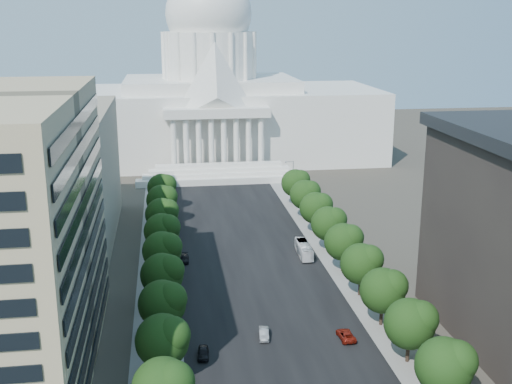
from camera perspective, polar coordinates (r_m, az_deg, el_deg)
name	(u,v)px	position (r m, az deg, el deg)	size (l,w,h in m)	color
road_asphalt	(243,245)	(145.34, -1.15, -4.72)	(30.00, 260.00, 0.01)	black
sidewalk_left	(158,249)	(144.42, -8.68, -5.04)	(8.00, 260.00, 0.02)	gray
sidewalk_right	(325,241)	(148.70, 6.15, -4.34)	(8.00, 260.00, 0.02)	gray
capitol	(210,103)	(233.01, -4.07, 7.88)	(120.00, 56.00, 73.00)	white
office_block_left_far	(25,177)	(152.96, -19.82, 1.24)	(38.00, 52.00, 30.00)	gray
tree_l_c	(165,339)	(92.14, -8.13, -12.83)	(7.79, 7.60, 9.97)	#33261C
tree_l_d	(164,303)	(102.90, -8.16, -9.70)	(7.79, 7.60, 9.97)	#33261C
tree_l_e	(164,273)	(113.91, -8.19, -7.18)	(7.79, 7.60, 9.97)	#33261C
tree_l_f	(164,250)	(125.10, -8.22, -5.10)	(7.79, 7.60, 9.97)	#33261C
tree_l_g	(163,230)	(136.43, -8.24, -3.36)	(7.79, 7.60, 9.97)	#33261C
tree_l_h	(163,213)	(147.87, -8.25, -1.90)	(7.79, 7.60, 9.97)	#33261C
tree_l_i	(163,199)	(159.38, -8.27, -0.64)	(7.79, 7.60, 9.97)	#33261C
tree_l_j	(163,187)	(170.97, -8.28, 0.45)	(7.79, 7.60, 9.97)	#33261C
tree_r_b	(447,365)	(88.84, 16.65, -14.49)	(7.79, 7.60, 9.97)	#33261C
tree_r_c	(412,322)	(98.50, 13.73, -11.19)	(7.79, 7.60, 9.97)	#33261C
tree_r_d	(385,289)	(108.64, 11.40, -8.47)	(7.79, 7.60, 9.97)	#33261C
tree_r_e	(363,263)	(119.12, 9.49, -6.21)	(7.79, 7.60, 9.97)	#33261C
tree_r_f	(345,241)	(129.86, 7.91, -4.32)	(7.79, 7.60, 9.97)	#33261C
tree_r_g	(330,223)	(140.81, 6.58, -2.71)	(7.79, 7.60, 9.97)	#33261C
tree_r_h	(317,207)	(151.91, 5.45, -1.34)	(7.79, 7.60, 9.97)	#33261C
tree_r_i	(306,194)	(163.15, 4.47, -0.16)	(7.79, 7.60, 9.97)	#33261C
tree_r_j	(296,182)	(174.48, 3.62, 0.88)	(7.79, 7.60, 9.97)	#33261C
streetlight_b	(424,328)	(98.68, 14.74, -11.62)	(2.61, 0.44, 9.00)	gray
streetlight_c	(371,265)	(119.98, 10.17, -6.41)	(2.61, 0.44, 9.00)	gray
streetlight_d	(335,223)	(142.49, 7.06, -2.78)	(2.61, 0.44, 9.00)	gray
streetlight_e	(310,194)	(165.71, 4.83, -0.15)	(2.61, 0.44, 9.00)	gray
streetlight_f	(291,171)	(189.39, 3.15, 1.83)	(2.61, 0.44, 9.00)	gray
car_dark_a	(203,353)	(100.03, -4.72, -14.06)	(1.68, 4.19, 1.43)	black
car_silver	(264,334)	(105.07, 0.71, -12.48)	(1.49, 4.27, 1.41)	#929599
car_red	(346,335)	(105.67, 7.99, -12.49)	(2.24, 4.86, 1.35)	maroon
car_dark_b	(184,259)	(136.15, -6.38, -5.93)	(1.84, 4.54, 1.32)	black
city_bus	(304,249)	(138.94, 4.27, -5.09)	(2.41, 10.28, 2.86)	white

